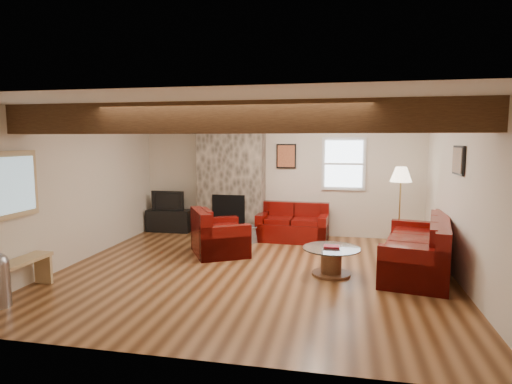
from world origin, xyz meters
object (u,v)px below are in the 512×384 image
sofa_three (416,245)px  television (169,200)px  armchair_red (220,232)px  loveseat (293,222)px  tv_cabinet (170,221)px  floor_lamp (401,179)px  coffee_table (331,261)px

sofa_three → television: 5.33m
armchair_red → sofa_three: bearing=-126.5°
loveseat → tv_cabinet: loveseat is taller
armchair_red → tv_cabinet: size_ratio=1.03×
armchair_red → television: bearing=16.0°
sofa_three → floor_lamp: bearing=-165.6°
armchair_red → television: (-1.65, 1.62, 0.30)m
loveseat → coffee_table: 2.32m
sofa_three → coffee_table: size_ratio=2.52×
loveseat → armchair_red: (-1.16, -1.32, 0.03)m
sofa_three → armchair_red: size_ratio=2.18×
television → floor_lamp: 4.92m
tv_cabinet → television: size_ratio=1.31×
television → loveseat: bearing=-6.1°
loveseat → tv_cabinet: 2.83m
coffee_table → television: 4.43m
sofa_three → tv_cabinet: size_ratio=2.24×
sofa_three → loveseat: (-2.12, 1.72, -0.05)m
sofa_three → floor_lamp: size_ratio=1.42×
armchair_red → coffee_table: size_ratio=1.15×
floor_lamp → coffee_table: bearing=-122.4°
sofa_three → loveseat: bearing=-117.8°
sofa_three → armchair_red: (-3.28, 0.40, -0.02)m
tv_cabinet → floor_lamp: 5.00m
coffee_table → floor_lamp: floor_lamp is taller
armchair_red → coffee_table: (2.00, -0.84, -0.19)m
armchair_red → floor_lamp: bearing=-101.4°
loveseat → tv_cabinet: bearing=176.3°
floor_lamp → television: bearing=173.3°
tv_cabinet → television: bearing=0.0°
loveseat → armchair_red: size_ratio=1.40×
loveseat → television: size_ratio=1.88×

